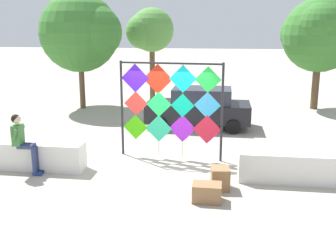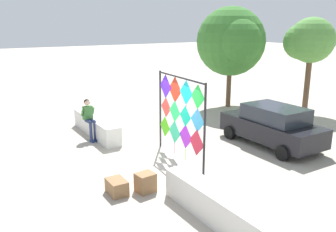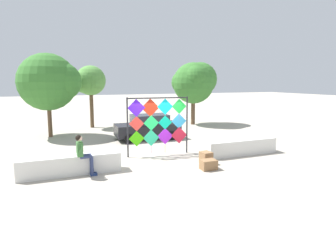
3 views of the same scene
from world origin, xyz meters
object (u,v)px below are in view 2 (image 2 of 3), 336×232
(parked_car, at_px, (272,125))
(cardboard_box_small, at_px, (145,182))
(tree_broadleaf, at_px, (309,41))
(cardboard_box_large, at_px, (117,187))
(seated_vendor, at_px, (89,116))
(kite_display_rack, at_px, (180,111))
(tree_far_right, at_px, (233,43))

(parked_car, distance_m, cardboard_box_small, 5.82)
(parked_car, height_order, tree_broadleaf, tree_broadleaf)
(parked_car, height_order, cardboard_box_small, parked_car)
(cardboard_box_large, bearing_deg, seated_vendor, 168.42)
(kite_display_rack, height_order, cardboard_box_large, kite_display_rack)
(kite_display_rack, distance_m, cardboard_box_large, 3.34)
(tree_broadleaf, bearing_deg, cardboard_box_small, -71.82)
(cardboard_box_small, bearing_deg, tree_broadleaf, 108.18)
(seated_vendor, bearing_deg, cardboard_box_small, -2.95)
(seated_vendor, bearing_deg, tree_far_right, 99.55)
(kite_display_rack, height_order, seated_vendor, kite_display_rack)
(kite_display_rack, height_order, tree_far_right, tree_far_right)
(kite_display_rack, distance_m, tree_broadleaf, 9.63)
(parked_car, height_order, tree_far_right, tree_far_right)
(kite_display_rack, xyz_separation_m, cardboard_box_small, (1.44, -2.07, -1.39))
(tree_far_right, relative_size, tree_broadleaf, 1.12)
(parked_car, relative_size, tree_far_right, 0.74)
(seated_vendor, bearing_deg, kite_display_rack, 27.06)
(kite_display_rack, xyz_separation_m, cardboard_box_large, (1.16, -2.78, -1.45))
(kite_display_rack, distance_m, cardboard_box_small, 2.88)
(kite_display_rack, xyz_separation_m, tree_broadleaf, (-2.25, 9.17, 1.87))
(seated_vendor, height_order, parked_car, seated_vendor)
(cardboard_box_small, bearing_deg, kite_display_rack, 124.87)
(kite_display_rack, distance_m, seated_vendor, 4.04)
(tree_broadleaf, bearing_deg, seated_vendor, -96.72)
(seated_vendor, xyz_separation_m, cardboard_box_large, (4.70, -0.96, -0.74))
(seated_vendor, relative_size, tree_broadleaf, 0.34)
(cardboard_box_large, relative_size, tree_broadleaf, 0.13)
(kite_display_rack, bearing_deg, seated_vendor, -152.94)
(cardboard_box_small, relative_size, tree_far_right, 0.10)
(parked_car, bearing_deg, cardboard_box_small, -81.74)
(tree_far_right, height_order, tree_broadleaf, tree_far_right)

